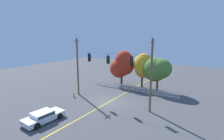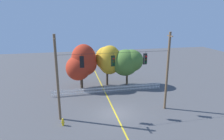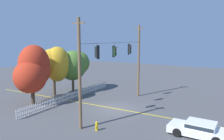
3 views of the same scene
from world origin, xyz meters
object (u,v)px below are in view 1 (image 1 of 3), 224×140
(traffic_signal_southbound_primary, at_px, (131,61))
(autumn_oak_far_east, at_px, (157,69))
(fire_hydrant, at_px, (74,95))
(traffic_signal_northbound_secondary, at_px, (108,60))
(autumn_maple_near_fence, at_px, (122,65))
(autumn_maple_mid, at_px, (143,65))
(parked_car, at_px, (43,116))
(traffic_signal_westbound_side, at_px, (90,57))

(traffic_signal_southbound_primary, xyz_separation_m, autumn_oak_far_east, (0.62, 8.51, -2.27))
(traffic_signal_southbound_primary, distance_m, autumn_oak_far_east, 8.83)
(autumn_oak_far_east, relative_size, fire_hydrant, 7.36)
(traffic_signal_southbound_primary, height_order, fire_hydrant, traffic_signal_southbound_primary)
(traffic_signal_northbound_secondary, xyz_separation_m, autumn_oak_far_east, (4.15, 8.51, -2.22))
(traffic_signal_southbound_primary, relative_size, autumn_oak_far_east, 0.25)
(traffic_signal_southbound_primary, height_order, autumn_maple_near_fence, traffic_signal_southbound_primary)
(traffic_signal_northbound_secondary, bearing_deg, autumn_maple_mid, 82.30)
(autumn_maple_near_fence, distance_m, autumn_oak_far_east, 6.86)
(traffic_signal_southbound_primary, bearing_deg, autumn_maple_near_fence, 125.37)
(traffic_signal_southbound_primary, xyz_separation_m, parked_car, (-6.06, -8.65, -5.44))
(autumn_maple_near_fence, bearing_deg, traffic_signal_westbound_side, -93.41)
(traffic_signal_northbound_secondary, height_order, fire_hydrant, traffic_signal_northbound_secondary)
(traffic_signal_northbound_secondary, distance_m, autumn_maple_mid, 9.55)
(traffic_signal_northbound_secondary, height_order, traffic_signal_southbound_primary, same)
(autumn_maple_near_fence, height_order, parked_car, autumn_maple_near_fence)
(autumn_maple_near_fence, relative_size, parked_car, 1.48)
(autumn_oak_far_east, height_order, parked_car, autumn_oak_far_east)
(autumn_maple_near_fence, bearing_deg, autumn_oak_far_east, -2.26)
(traffic_signal_southbound_primary, relative_size, autumn_maple_mid, 0.23)
(autumn_maple_near_fence, distance_m, parked_car, 17.71)
(parked_car, xyz_separation_m, fire_hydrant, (-2.87, 7.28, -0.23))
(traffic_signal_northbound_secondary, relative_size, traffic_signal_southbound_primary, 1.02)
(traffic_signal_westbound_side, bearing_deg, parked_car, -85.39)
(parked_car, bearing_deg, autumn_maple_mid, 78.07)
(traffic_signal_northbound_secondary, height_order, autumn_oak_far_east, traffic_signal_northbound_secondary)
(traffic_signal_westbound_side, relative_size, parked_car, 0.31)
(traffic_signal_southbound_primary, relative_size, parked_car, 0.32)
(parked_car, bearing_deg, traffic_signal_northbound_secondary, 73.68)
(traffic_signal_westbound_side, bearing_deg, autumn_oak_far_east, 49.15)
(parked_car, bearing_deg, autumn_oak_far_east, 68.72)
(autumn_oak_far_east, xyz_separation_m, fire_hydrant, (-9.56, -9.88, -3.39))
(autumn_maple_near_fence, height_order, fire_hydrant, autumn_maple_near_fence)
(traffic_signal_westbound_side, height_order, parked_car, traffic_signal_westbound_side)
(traffic_signal_northbound_secondary, distance_m, traffic_signal_southbound_primary, 3.53)
(traffic_signal_northbound_secondary, xyz_separation_m, traffic_signal_southbound_primary, (3.53, 0.00, 0.05))
(traffic_signal_westbound_side, distance_m, traffic_signal_northbound_secondary, 3.23)
(autumn_maple_near_fence, distance_m, autumn_maple_mid, 4.00)
(traffic_signal_southbound_primary, height_order, parked_car, traffic_signal_southbound_primary)
(autumn_maple_near_fence, relative_size, autumn_maple_mid, 1.05)
(traffic_signal_westbound_side, distance_m, traffic_signal_southbound_primary, 6.76)
(autumn_oak_far_east, bearing_deg, autumn_maple_near_fence, 177.74)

